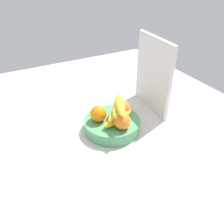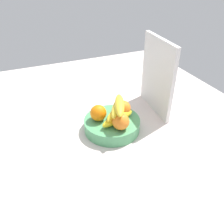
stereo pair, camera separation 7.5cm
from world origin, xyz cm
name	(u,v)px [view 2 (the right image)]	position (x,y,z in cm)	size (l,w,h in cm)	color
ground_plane	(117,132)	(0.00, 0.00, -1.50)	(180.00, 140.00, 3.00)	beige
fruit_bowl	(112,124)	(-0.74, -2.17, 2.71)	(24.84, 24.84, 5.43)	#4E9C65
orange_front_left	(98,113)	(-2.99, -7.64, 8.98)	(7.11, 7.11, 7.11)	orange
orange_front_right	(121,122)	(6.58, -1.39, 8.98)	(7.11, 7.11, 7.11)	orange
orange_center	(123,108)	(-2.22, 3.72, 8.98)	(7.11, 7.11, 7.11)	orange
banana_bunch	(118,111)	(1.21, -0.27, 10.73)	(18.41, 17.74, 10.60)	yellow
cutting_board	(157,76)	(-8.73, 24.67, 18.00)	(28.00, 1.80, 36.00)	silver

